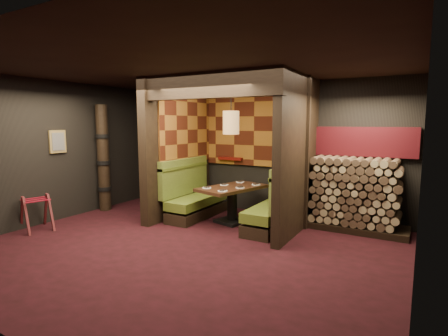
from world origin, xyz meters
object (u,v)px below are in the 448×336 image
Objects in this scene: booth_bench_right at (276,209)px; totem_column at (103,159)px; pendant_lamp at (231,123)px; luggage_rack at (36,211)px; dining_table at (232,198)px; booth_bench_left at (193,198)px; firewood_stack at (359,195)px.

totem_column is at bearing -172.14° from booth_bench_right.
totem_column is (-3.04, -0.50, -0.82)m from pendant_lamp.
luggage_rack is at bearing -87.30° from totem_column.
dining_table is 1.44× the size of pendant_lamp.
booth_bench_left is at bearing 48.20° from luggage_rack.
dining_table reaches higher than luggage_rack.
firewood_stack is at bearing 12.17° from booth_bench_left.
pendant_lamp reaches higher than firewood_stack.
firewood_stack is at bearing 13.19° from totem_column.
luggage_rack is 6.03m from firewood_stack.
booth_bench_left is at bearing 180.00° from booth_bench_right.
luggage_rack is 1.89m from totem_column.
luggage_rack is at bearing -143.38° from pendant_lamp.
totem_column is at bearing -165.25° from booth_bench_left.
pendant_lamp is 2.76m from firewood_stack.
pendant_lamp is 0.45× the size of totem_column.
luggage_rack is at bearing -150.72° from firewood_stack.
firewood_stack is at bearing 16.91° from dining_table.
booth_bench_right is at bearing 7.86° from totem_column.
dining_table is 2.05× the size of luggage_rack.
booth_bench_left is 1.49× the size of pendant_lamp.
totem_column is (-2.09, -0.55, 0.79)m from booth_bench_left.
totem_column is at bearing -169.72° from dining_table.
pendant_lamp is at bearing -177.01° from booth_bench_right.
firewood_stack is (2.30, 0.70, 0.18)m from dining_table.
dining_table is 1.50m from pendant_lamp.
totem_column is 5.50m from firewood_stack.
pendant_lamp is at bearing -161.95° from firewood_stack.
totem_column reaches higher than booth_bench_left.
firewood_stack reaches higher than luggage_rack.
booth_bench_left is at bearing 177.01° from pendant_lamp.
booth_bench_right is 4.50m from luggage_rack.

